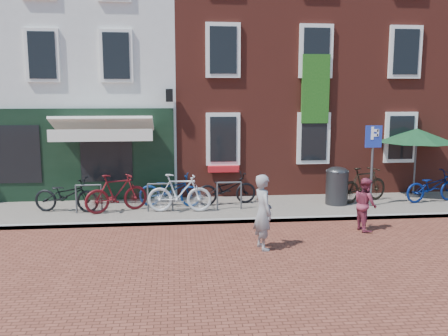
{
  "coord_description": "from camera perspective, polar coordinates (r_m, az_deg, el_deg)",
  "views": [
    {
      "loc": [
        -1.09,
        -12.29,
        3.42
      ],
      "look_at": [
        0.28,
        0.62,
        1.42
      ],
      "focal_mm": 38.18,
      "sensor_mm": 36.0,
      "label": 1
    }
  ],
  "objects": [
    {
      "name": "bicycle_3",
      "position": [
        13.64,
        -5.35,
        -2.99
      ],
      "size": [
        1.87,
        0.68,
        1.1
      ],
      "primitive_type": "imported",
      "rotation": [
        0.0,
        0.0,
        1.48
      ],
      "color": "#BDBCBF",
      "rests_on": "sidewalk"
    },
    {
      "name": "parasol",
      "position": [
        16.71,
        22.09,
        3.92
      ],
      "size": [
        2.51,
        2.51,
        2.34
      ],
      "color": "#4C4C4F",
      "rests_on": "sidewalk"
    },
    {
      "name": "woman",
      "position": [
        10.64,
        4.69,
        -5.28
      ],
      "size": [
        0.53,
        0.69,
        1.69
      ],
      "primitive_type": "imported",
      "rotation": [
        0.0,
        0.0,
        1.79
      ],
      "color": "gray",
      "rests_on": "ground"
    },
    {
      "name": "bicycle_5",
      "position": [
        15.47,
        16.4,
        -1.91
      ],
      "size": [
        1.89,
        1.17,
        1.1
      ],
      "primitive_type": "imported",
      "rotation": [
        0.0,
        0.0,
        1.96
      ],
      "color": "black",
      "rests_on": "sidewalk"
    },
    {
      "name": "bicycle_2",
      "position": [
        14.36,
        -6.48,
        -2.64
      ],
      "size": [
        1.97,
        0.96,
        0.99
      ],
      "primitive_type": "imported",
      "rotation": [
        0.0,
        0.0,
        1.4
      ],
      "color": "navy",
      "rests_on": "sidewalk"
    },
    {
      "name": "building_brick_right",
      "position": [
        21.38,
        19.6,
        12.51
      ],
      "size": [
        6.0,
        8.0,
        10.0
      ],
      "primitive_type": "cube",
      "color": "maroon",
      "rests_on": "ground"
    },
    {
      "name": "building_brick_mid",
      "position": [
        19.6,
        3.11,
        13.38
      ],
      "size": [
        6.0,
        8.0,
        10.0
      ],
      "primitive_type": "cube",
      "color": "maroon",
      "rests_on": "ground"
    },
    {
      "name": "parking_sign",
      "position": [
        14.8,
        17.38,
        1.94
      ],
      "size": [
        0.5,
        0.07,
        2.43
      ],
      "color": "#4C4C4F",
      "rests_on": "sidewalk"
    },
    {
      "name": "bicycle_1",
      "position": [
        13.92,
        -12.75,
        -2.93
      ],
      "size": [
        1.88,
        1.2,
        1.1
      ],
      "primitive_type": "imported",
      "rotation": [
        0.0,
        0.0,
        1.98
      ],
      "color": "#570F13",
      "rests_on": "sidewalk"
    },
    {
      "name": "ground",
      "position": [
        12.8,
        -0.98,
        -6.73
      ],
      "size": [
        80.0,
        80.0,
        0.0
      ],
      "primitive_type": "plane",
      "color": "brown"
    },
    {
      "name": "bicycle_4",
      "position": [
        14.51,
        0.29,
        -2.46
      ],
      "size": [
        1.97,
        1.0,
        0.99
      ],
      "primitive_type": "imported",
      "rotation": [
        0.0,
        0.0,
        1.76
      ],
      "color": "black",
      "rests_on": "sidewalk"
    },
    {
      "name": "boy",
      "position": [
        12.61,
        16.56,
        -4.17
      ],
      "size": [
        0.57,
        0.7,
        1.36
      ],
      "primitive_type": "imported",
      "rotation": [
        0.0,
        0.0,
        1.66
      ],
      "color": "#842F44",
      "rests_on": "ground"
    },
    {
      "name": "building_stucco",
      "position": [
        19.71,
        -17.87,
        11.5
      ],
      "size": [
        8.0,
        8.0,
        9.0
      ],
      "primitive_type": "cube",
      "color": "silver",
      "rests_on": "ground"
    },
    {
      "name": "bicycle_6",
      "position": [
        16.23,
        23.69,
        -2.01
      ],
      "size": [
        1.97,
        0.99,
        0.99
      ],
      "primitive_type": "imported",
      "rotation": [
        0.0,
        0.0,
        1.75
      ],
      "color": "#061856",
      "rests_on": "sidewalk"
    },
    {
      "name": "bicycle_0",
      "position": [
        14.31,
        -18.34,
        -3.07
      ],
      "size": [
        1.98,
        1.02,
        0.99
      ],
      "primitive_type": "imported",
      "rotation": [
        0.0,
        0.0,
        1.37
      ],
      "color": "black",
      "rests_on": "sidewalk"
    },
    {
      "name": "litter_bin",
      "position": [
        14.92,
        13.37,
        -1.83
      ],
      "size": [
        0.67,
        0.67,
        1.23
      ],
      "color": "#303033",
      "rests_on": "sidewalk"
    },
    {
      "name": "sidewalk",
      "position": [
        14.35,
        2.48,
        -4.82
      ],
      "size": [
        24.0,
        3.0,
        0.1
      ],
      "primitive_type": "cube",
      "color": "slate",
      "rests_on": "ground"
    }
  ]
}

